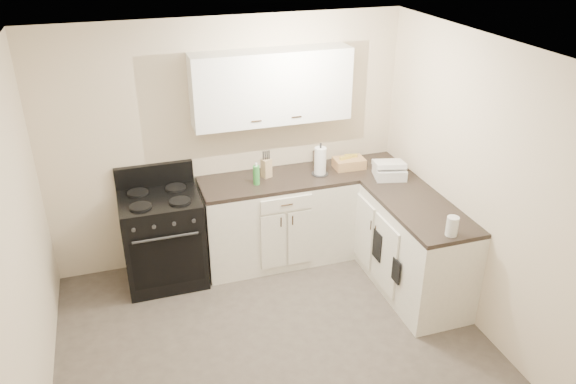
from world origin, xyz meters
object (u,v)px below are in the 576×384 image
object	(u,v)px
stove	(163,239)
wicker_basket	(349,163)
knife_block	(266,168)
countertop_grill	(389,172)
paper_towel	(320,161)

from	to	relation	value
stove	wicker_basket	world-z (taller)	wicker_basket
stove	knife_block	bearing A→B (deg)	4.78
countertop_grill	paper_towel	bearing A→B (deg)	170.38
stove	wicker_basket	size ratio (longest dim) A/B	2.94
stove	wicker_basket	distance (m)	2.04
knife_block	paper_towel	size ratio (longest dim) A/B	0.67
stove	knife_block	size ratio (longest dim) A/B	4.75
stove	paper_towel	size ratio (longest dim) A/B	3.17
knife_block	stove	bearing A→B (deg)	161.49
paper_towel	countertop_grill	xyz separation A→B (m)	(0.64, -0.28, -0.09)
wicker_basket	stove	bearing A→B (deg)	-178.60
paper_towel	wicker_basket	world-z (taller)	paper_towel
knife_block	countertop_grill	size ratio (longest dim) A/B	0.65
knife_block	wicker_basket	distance (m)	0.89
paper_towel	countertop_grill	bearing A→B (deg)	-23.35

